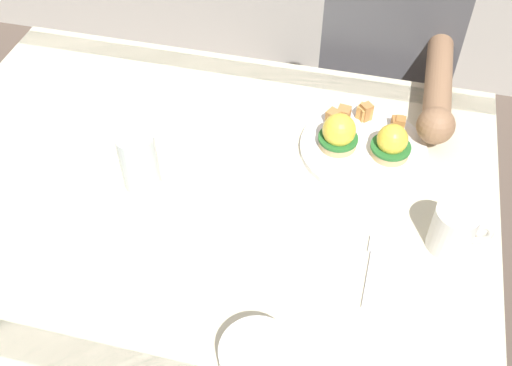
# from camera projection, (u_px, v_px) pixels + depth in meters

# --- Properties ---
(ground_plane) EXTENTS (6.00, 6.00, 0.00)m
(ground_plane) POSITION_uv_depth(u_px,v_px,m) (214.00, 355.00, 1.76)
(ground_plane) COLOR brown
(dining_table) EXTENTS (1.20, 0.90, 0.74)m
(dining_table) POSITION_uv_depth(u_px,v_px,m) (199.00, 219.00, 1.29)
(dining_table) COLOR beige
(dining_table) RESTS_ON ground_plane
(eggs_benedict_plate) EXTENTS (0.27, 0.27, 0.09)m
(eggs_benedict_plate) POSITION_uv_depth(u_px,v_px,m) (363.00, 142.00, 1.26)
(eggs_benedict_plate) COLOR white
(eggs_benedict_plate) RESTS_ON dining_table
(fruit_bowl) EXTENTS (0.12, 0.12, 0.05)m
(fruit_bowl) POSITION_uv_depth(u_px,v_px,m) (257.00, 357.00, 0.93)
(fruit_bowl) COLOR white
(fruit_bowl) RESTS_ON dining_table
(coffee_mug) EXTENTS (0.11, 0.08, 0.09)m
(coffee_mug) POSITION_uv_depth(u_px,v_px,m) (455.00, 228.00, 1.08)
(coffee_mug) COLOR white
(coffee_mug) RESTS_ON dining_table
(fork) EXTENTS (0.02, 0.16, 0.00)m
(fork) POSITION_uv_depth(u_px,v_px,m) (372.00, 266.00, 1.08)
(fork) COLOR silver
(fork) RESTS_ON dining_table
(water_glass_near) EXTENTS (0.07, 0.07, 0.13)m
(water_glass_near) POSITION_uv_depth(u_px,v_px,m) (139.00, 162.00, 1.18)
(water_glass_near) COLOR silver
(water_glass_near) RESTS_ON dining_table
(diner_person) EXTENTS (0.34, 0.54, 1.14)m
(diner_person) POSITION_uv_depth(u_px,v_px,m) (385.00, 71.00, 1.62)
(diner_person) COLOR #33333D
(diner_person) RESTS_ON ground_plane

